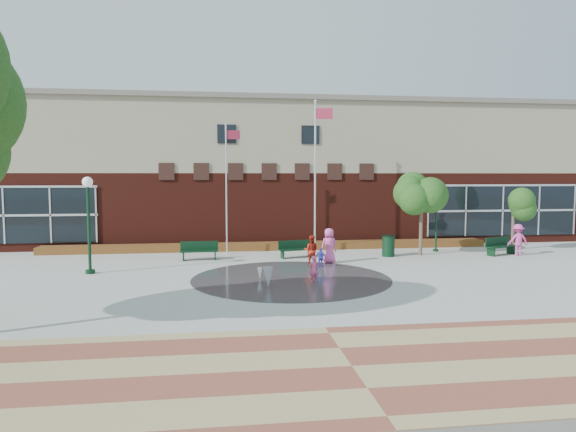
{
  "coord_description": "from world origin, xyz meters",
  "views": [
    {
      "loc": [
        -2.98,
        -18.15,
        4.39
      ],
      "look_at": [
        0.0,
        4.0,
        2.6
      ],
      "focal_mm": 32.0,
      "sensor_mm": 36.0,
      "label": 1
    }
  ],
  "objects": [
    {
      "name": "ground",
      "position": [
        0.0,
        0.0,
        0.0
      ],
      "size": [
        120.0,
        120.0,
        0.0
      ],
      "primitive_type": "plane",
      "color": "#666056",
      "rests_on": "ground"
    },
    {
      "name": "plaza_concrete",
      "position": [
        0.0,
        4.0,
        0.0
      ],
      "size": [
        46.0,
        18.0,
        0.01
      ],
      "primitive_type": "cube",
      "color": "#A8A8A0",
      "rests_on": "ground"
    },
    {
      "name": "paver_band",
      "position": [
        0.0,
        -7.0,
        0.0
      ],
      "size": [
        46.0,
        6.0,
        0.01
      ],
      "primitive_type": "cube",
      "color": "brown",
      "rests_on": "ground"
    },
    {
      "name": "splash_pad",
      "position": [
        0.0,
        3.0,
        0.0
      ],
      "size": [
        8.4,
        8.4,
        0.01
      ],
      "primitive_type": "cylinder",
      "color": "#383A3D",
      "rests_on": "ground"
    },
    {
      "name": "library_building",
      "position": [
        0.0,
        17.48,
        4.64
      ],
      "size": [
        44.4,
        10.4,
        9.2
      ],
      "color": "#4C1810",
      "rests_on": "ground"
    },
    {
      "name": "flower_bed",
      "position": [
        0.0,
        11.6,
        0.0
      ],
      "size": [
        26.0,
        1.2,
        0.4
      ],
      "primitive_type": "cube",
      "color": "#A51A13",
      "rests_on": "ground"
    },
    {
      "name": "flagpole_left",
      "position": [
        -2.54,
        10.08,
        4.01
      ],
      "size": [
        0.84,
        0.18,
        7.2
      ],
      "rotation": [
        0.0,
        0.0,
        0.13
      ],
      "color": "silver",
      "rests_on": "ground"
    },
    {
      "name": "flagpole_right",
      "position": [
        2.43,
        10.25,
        4.79
      ],
      "size": [
        1.02,
        0.37,
        8.57
      ],
      "rotation": [
        0.0,
        0.0,
        -0.29
      ],
      "color": "silver",
      "rests_on": "ground"
    },
    {
      "name": "lamp_left",
      "position": [
        -8.7,
        5.34,
        2.68
      ],
      "size": [
        0.46,
        0.46,
        4.31
      ],
      "color": "black",
      "rests_on": "ground"
    },
    {
      "name": "lamp_right",
      "position": [
        9.3,
        9.6,
        2.04
      ],
      "size": [
        0.35,
        0.35,
        3.29
      ],
      "color": "black",
      "rests_on": "ground"
    },
    {
      "name": "bench_left",
      "position": [
        -4.02,
        8.37,
        0.31
      ],
      "size": [
        1.95,
        0.59,
        0.97
      ],
      "rotation": [
        0.0,
        0.0,
        0.03
      ],
      "color": "black",
      "rests_on": "ground"
    },
    {
      "name": "bench_mid",
      "position": [
        1.02,
        8.41,
        0.3
      ],
      "size": [
        1.91,
        0.87,
        0.93
      ],
      "rotation": [
        0.0,
        0.0,
        0.2
      ],
      "color": "black",
      "rests_on": "ground"
    },
    {
      "name": "bench_right",
      "position": [
        12.28,
        7.86,
        0.32
      ],
      "size": [
        2.04,
        1.27,
        0.99
      ],
      "rotation": [
        0.0,
        0.0,
        0.39
      ],
      "color": "black",
      "rests_on": "ground"
    },
    {
      "name": "trash_can",
      "position": [
        6.02,
        8.23,
        0.59
      ],
      "size": [
        0.71,
        0.71,
        1.16
      ],
      "color": "black",
      "rests_on": "ground"
    },
    {
      "name": "tree_mid",
      "position": [
        7.91,
        8.42,
        3.28
      ],
      "size": [
        2.67,
        2.67,
        4.51
      ],
      "color": "#4A3C2E",
      "rests_on": "ground"
    },
    {
      "name": "tree_small_right",
      "position": [
        13.96,
        9.51,
        2.52
      ],
      "size": [
        2.02,
        2.02,
        3.46
      ],
      "color": "#4A3C2E",
      "rests_on": "ground"
    },
    {
      "name": "water_jet_a",
      "position": [
        -1.13,
        1.38,
        0.0
      ],
      "size": [
        0.41,
        0.41,
        0.8
      ],
      "primitive_type": "cone",
      "rotation": [
        3.14,
        0.0,
        0.0
      ],
      "color": "white",
      "rests_on": "ground"
    },
    {
      "name": "water_jet_b",
      "position": [
        -1.33,
        3.0,
        0.0
      ],
      "size": [
        0.22,
        0.22,
        0.49
      ],
      "primitive_type": "cone",
      "rotation": [
        3.14,
        0.0,
        0.0
      ],
      "color": "white",
      "rests_on": "ground"
    },
    {
      "name": "child_splash",
      "position": [
        0.79,
        2.1,
        0.56
      ],
      "size": [
        0.46,
        0.37,
        1.11
      ],
      "primitive_type": "imported",
      "rotation": [
        0.0,
        0.0,
        3.43
      ],
      "color": "#F15392",
      "rests_on": "ground"
    },
    {
      "name": "adult_red",
      "position": [
        1.42,
        6.1,
        0.74
      ],
      "size": [
        0.85,
        0.74,
        1.49
      ],
      "primitive_type": "imported",
      "rotation": [
        0.0,
        0.0,
        2.87
      ],
      "color": "#B12315",
      "rests_on": "ground"
    },
    {
      "name": "adult_pink",
      "position": [
        2.41,
        6.59,
        0.88
      ],
      "size": [
        0.96,
        0.73,
        1.76
      ],
      "primitive_type": "imported",
      "rotation": [
        0.0,
        0.0,
        3.36
      ],
      "color": "#EE56AE",
      "rests_on": "ground"
    },
    {
      "name": "child_blue",
      "position": [
        1.77,
        5.45,
        0.48
      ],
      "size": [
        0.59,
        0.52,
        0.96
      ],
      "primitive_type": "imported",
      "rotation": [
        0.0,
        0.0,
        2.52
      ],
      "color": "#3C3CC7",
      "rests_on": "ground"
    },
    {
      "name": "person_bench",
      "position": [
        13.08,
        7.57,
        0.87
      ],
      "size": [
        1.15,
        0.71,
        1.73
      ],
      "primitive_type": "imported",
      "rotation": [
        0.0,
        0.0,
        3.09
      ],
      "color": "#E146A4",
      "rests_on": "ground"
    }
  ]
}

